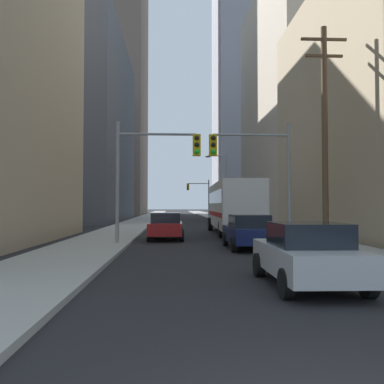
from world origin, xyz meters
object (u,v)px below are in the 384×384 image
(traffic_signal_far_right, at_px, (199,192))
(traffic_signal_near_right, at_px, (254,162))
(sedan_navy, at_px, (249,231))
(sedan_silver, at_px, (307,254))
(traffic_signal_near_left, at_px, (154,162))
(city_bus, at_px, (233,205))
(sedan_red, at_px, (166,226))

(traffic_signal_far_right, bearing_deg, traffic_signal_near_right, -90.27)
(traffic_signal_far_right, bearing_deg, sedan_navy, -91.01)
(traffic_signal_near_right, bearing_deg, sedan_navy, -109.08)
(sedan_navy, bearing_deg, sedan_silver, -91.25)
(sedan_navy, bearing_deg, traffic_signal_near_left, 157.48)
(sedan_navy, xyz_separation_m, traffic_signal_near_left, (-4.29, 1.78, 3.29))
(sedan_silver, relative_size, sedan_navy, 1.00)
(sedan_silver, relative_size, traffic_signal_far_right, 0.70)
(sedan_silver, height_order, sedan_navy, same)
(traffic_signal_near_right, bearing_deg, traffic_signal_far_right, 89.73)
(city_bus, relative_size, sedan_silver, 2.73)
(sedan_silver, distance_m, traffic_signal_near_right, 10.79)
(city_bus, xyz_separation_m, sedan_silver, (-0.87, -17.85, -1.16))
(sedan_navy, bearing_deg, traffic_signal_far_right, 88.99)
(sedan_silver, distance_m, traffic_signal_far_right, 55.27)
(city_bus, height_order, sedan_silver, city_bus)
(city_bus, distance_m, sedan_red, 6.32)
(city_bus, height_order, sedan_red, city_bus)
(city_bus, relative_size, traffic_signal_near_right, 1.93)
(traffic_signal_near_right, bearing_deg, sedan_silver, -94.46)
(sedan_red, bearing_deg, city_bus, 44.40)
(traffic_signal_near_right, height_order, traffic_signal_far_right, same)
(sedan_navy, relative_size, traffic_signal_near_right, 0.70)
(traffic_signal_near_left, bearing_deg, traffic_signal_far_right, 83.51)
(traffic_signal_near_right, relative_size, traffic_signal_far_right, 1.00)
(sedan_red, height_order, traffic_signal_near_right, traffic_signal_near_right)
(traffic_signal_far_right, bearing_deg, city_bus, -90.21)
(city_bus, bearing_deg, traffic_signal_far_right, 89.79)
(traffic_signal_near_left, bearing_deg, sedan_silver, -68.17)
(sedan_navy, relative_size, sedan_red, 1.00)
(sedan_red, bearing_deg, traffic_signal_far_right, 83.73)
(sedan_navy, height_order, traffic_signal_far_right, traffic_signal_far_right)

